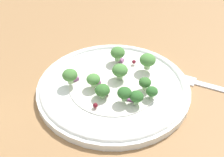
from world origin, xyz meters
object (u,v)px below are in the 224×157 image
(plate, at_px, (112,87))
(broccoli_floret_1, at_px, (148,60))
(fork, at_px, (221,89))
(broccoli_floret_2, at_px, (102,90))
(broccoli_floret_0, at_px, (120,71))

(plate, relative_size, broccoli_floret_1, 9.10)
(fork, bearing_deg, broccoli_floret_2, -163.67)
(broccoli_floret_2, distance_m, fork, 0.21)
(broccoli_floret_1, xyz_separation_m, fork, (0.13, -0.02, -0.03))
(broccoli_floret_2, xyz_separation_m, fork, (0.20, 0.06, -0.03))
(broccoli_floret_0, distance_m, broccoli_floret_2, 0.06)
(broccoli_floret_0, distance_m, fork, 0.18)
(broccoli_floret_0, height_order, fork, broccoli_floret_0)
(fork, bearing_deg, broccoli_floret_0, -177.40)
(broccoli_floret_0, relative_size, fork, 0.15)
(broccoli_floret_0, xyz_separation_m, broccoli_floret_2, (-0.02, -0.05, -0.00))
(plate, height_order, broccoli_floret_0, broccoli_floret_0)
(broccoli_floret_2, bearing_deg, broccoli_floret_0, 65.33)
(broccoli_floret_0, xyz_separation_m, fork, (0.18, 0.01, -0.03))
(plate, bearing_deg, broccoli_floret_1, 38.56)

